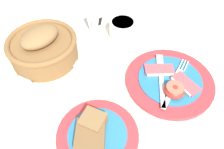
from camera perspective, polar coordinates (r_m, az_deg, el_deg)
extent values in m
plane|color=beige|center=(0.57, 6.77, -6.99)|extent=(3.00, 3.00, 0.00)
cylinder|color=red|center=(0.62, 14.81, -1.71)|extent=(0.24, 0.24, 0.01)
cylinder|color=teal|center=(0.61, 14.95, -1.25)|extent=(0.17, 0.17, 0.00)
cube|color=#BC5156|center=(0.62, 12.22, 1.28)|extent=(0.09, 0.07, 0.01)
cube|color=beige|center=(0.61, 12.47, 0.17)|extent=(0.07, 0.05, 0.01)
cube|color=#BC5156|center=(0.61, 18.73, -2.27)|extent=(0.04, 0.08, 0.01)
cube|color=beige|center=(0.60, 17.70, -2.93)|extent=(0.01, 0.07, 0.01)
ellipsoid|color=red|center=(0.57, 15.93, -3.99)|extent=(0.05, 0.05, 0.03)
cylinder|color=#DB664C|center=(0.57, 16.19, -3.25)|extent=(0.04, 0.04, 0.00)
cube|color=silver|center=(0.58, 15.06, -4.69)|extent=(0.10, 0.06, 0.00)
cube|color=silver|center=(0.63, 17.21, 0.14)|extent=(0.03, 0.03, 0.00)
cube|color=silver|center=(0.65, 18.82, 2.04)|extent=(0.04, 0.02, 0.00)
cube|color=silver|center=(0.65, 18.17, 2.30)|extent=(0.04, 0.02, 0.00)
cube|color=silver|center=(0.65, 17.52, 2.56)|extent=(0.04, 0.02, 0.00)
cube|color=silver|center=(0.58, 12.94, -4.13)|extent=(0.08, 0.09, 0.00)
cube|color=#9EA0A5|center=(0.64, 12.44, 2.59)|extent=(0.06, 0.07, 0.00)
cylinder|color=red|center=(0.52, -3.77, -15.69)|extent=(0.19, 0.19, 0.01)
cylinder|color=teal|center=(0.51, -3.81, -15.32)|extent=(0.13, 0.13, 0.00)
cube|color=olive|center=(0.50, -4.79, -12.47)|extent=(0.07, 0.07, 0.03)
cube|color=brown|center=(0.49, -5.70, -15.69)|extent=(0.09, 0.10, 0.03)
cylinder|color=white|center=(0.72, 2.73, 11.73)|extent=(0.09, 0.09, 0.06)
cylinder|color=white|center=(0.71, 2.81, 13.37)|extent=(0.07, 0.07, 0.01)
cylinder|color=brown|center=(0.67, -17.37, 6.16)|extent=(0.19, 0.19, 0.07)
torus|color=brown|center=(0.65, -18.03, 8.24)|extent=(0.20, 0.20, 0.02)
ellipsoid|color=olive|center=(0.64, -18.42, 9.43)|extent=(0.14, 0.11, 0.04)
cube|color=white|center=(0.74, -3.25, 13.50)|extent=(0.06, 0.02, 0.07)
cube|color=white|center=(0.76, -4.32, 14.35)|extent=(0.06, 0.02, 0.07)
cube|color=black|center=(0.74, -3.17, 13.66)|extent=(0.01, 0.01, 0.04)
cube|color=silver|center=(0.77, 12.96, 10.62)|extent=(0.10, 0.06, 0.01)
ellipsoid|color=silver|center=(0.74, 5.25, 10.36)|extent=(0.07, 0.05, 0.01)
cube|color=silver|center=(0.59, -15.30, -6.37)|extent=(0.05, 0.10, 0.01)
ellipsoid|color=silver|center=(0.64, -21.94, -1.67)|extent=(0.05, 0.07, 0.01)
cube|color=silver|center=(0.59, -2.67, -3.35)|extent=(0.03, 0.11, 0.01)
ellipsoid|color=silver|center=(0.64, -8.87, 2.28)|extent=(0.04, 0.07, 0.01)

